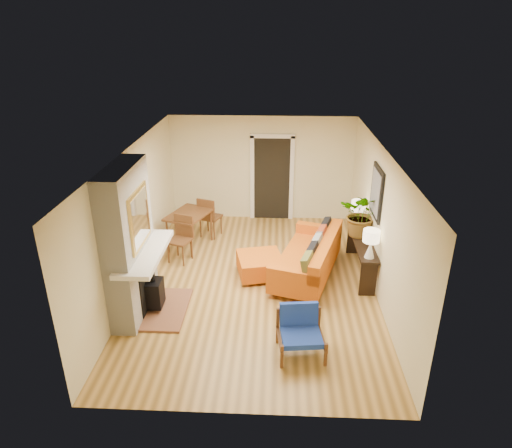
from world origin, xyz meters
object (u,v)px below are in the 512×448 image
at_px(ottoman, 260,264).
at_px(lamp_far, 358,210).
at_px(lamp_near, 371,241).
at_px(blue_chair, 300,328).
at_px(houseplant, 362,214).
at_px(sofa, 311,257).
at_px(console_table, 362,247).
at_px(dining_table, 192,221).

xyz_separation_m(ottoman, lamp_far, (1.99, 0.95, 0.82)).
bearing_deg(lamp_near, blue_chair, -127.28).
bearing_deg(ottoman, houseplant, 11.87).
xyz_separation_m(sofa, ottoman, (-1.01, -0.07, -0.14)).
bearing_deg(sofa, lamp_near, -30.23).
relative_size(sofa, blue_chair, 3.20).
xyz_separation_m(blue_chair, console_table, (1.30, 2.43, 0.19)).
relative_size(ottoman, lamp_far, 1.86).
relative_size(ottoman, blue_chair, 1.33).
bearing_deg(lamp_far, sofa, -138.45).
xyz_separation_m(blue_chair, lamp_far, (1.30, 3.16, 0.67)).
xyz_separation_m(sofa, dining_table, (-2.54, 1.13, 0.25)).
bearing_deg(blue_chair, ottoman, 107.50).
height_order(sofa, blue_chair, sofa).
distance_m(sofa, blue_chair, 2.30).
bearing_deg(lamp_near, houseplant, 90.62).
distance_m(blue_chair, lamp_far, 3.48).
relative_size(blue_chair, console_table, 0.41).
relative_size(sofa, lamp_near, 4.50).
height_order(dining_table, houseplant, houseplant).
xyz_separation_m(console_table, houseplant, (-0.01, 0.20, 0.61)).
xyz_separation_m(lamp_near, lamp_far, (0.00, 1.45, 0.00)).
height_order(console_table, houseplant, houseplant).
relative_size(blue_chair, lamp_near, 1.40).
relative_size(ottoman, houseplant, 1.09).
distance_m(lamp_far, houseplant, 0.55).
relative_size(sofa, ottoman, 2.42).
height_order(sofa, lamp_near, lamp_near).
xyz_separation_m(sofa, blue_chair, (-0.31, -2.28, -0.00)).
xyz_separation_m(blue_chair, dining_table, (-2.23, 3.41, 0.25)).
distance_m(dining_table, houseplant, 3.65).
xyz_separation_m(console_table, lamp_near, (0.00, -0.72, 0.49)).
relative_size(dining_table, console_table, 1.00).
bearing_deg(lamp_far, blue_chair, -112.34).
xyz_separation_m(sofa, houseplant, (0.98, 0.34, 0.80)).
height_order(ottoman, console_table, console_table).
relative_size(sofa, houseplant, 2.64).
distance_m(sofa, lamp_near, 1.33).
bearing_deg(houseplant, console_table, -87.14).
height_order(blue_chair, console_table, console_table).
bearing_deg(sofa, dining_table, 156.10).
bearing_deg(sofa, ottoman, -175.88).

